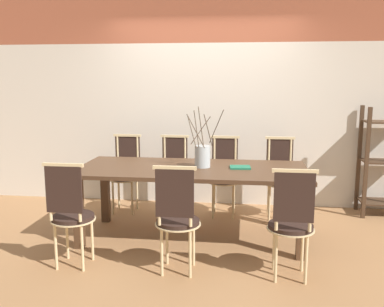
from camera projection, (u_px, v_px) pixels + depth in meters
name	position (u px, v px, depth m)	size (l,w,h in m)	color
ground_plane	(192.00, 238.00, 4.61)	(16.00, 16.00, 0.00)	#9E7047
wall_rear	(205.00, 86.00, 5.68)	(12.00, 0.06, 3.20)	beige
dining_table	(192.00, 176.00, 4.50)	(2.40, 1.04, 0.77)	#4C3321
chair_near_leftend	(70.00, 211.00, 3.81)	(0.40, 0.40, 0.99)	black
chair_near_left	(177.00, 216.00, 3.69)	(0.40, 0.40, 0.99)	black
chair_near_center	(292.00, 220.00, 3.57)	(0.40, 0.40, 0.99)	black
chair_far_leftend	(126.00, 171.00, 5.48)	(0.40, 0.40, 0.99)	black
chair_far_left	(174.00, 172.00, 5.40)	(0.40, 0.40, 0.99)	black
chair_far_center	(224.00, 174.00, 5.32)	(0.40, 0.40, 0.99)	black
chair_far_right	(280.00, 175.00, 5.24)	(0.40, 0.40, 0.99)	black
vase_centerpiece	(203.00, 156.00, 4.49)	(0.39, 0.39, 0.64)	#B2BCC1
book_stack	(240.00, 167.00, 4.45)	(0.23, 0.19, 0.02)	#1E6B4C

